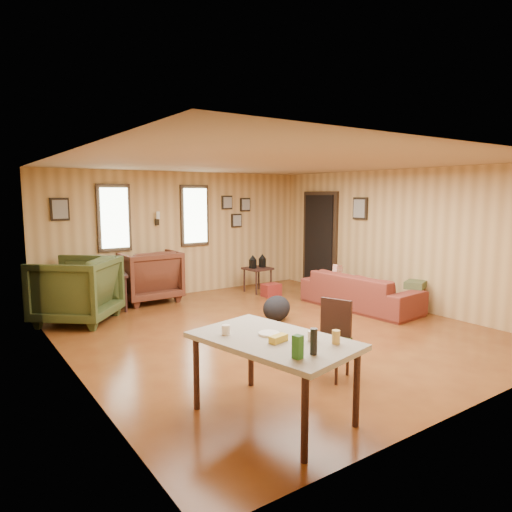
{
  "coord_description": "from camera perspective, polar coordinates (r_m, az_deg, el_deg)",
  "views": [
    {
      "loc": [
        -3.85,
        -5.16,
        1.97
      ],
      "look_at": [
        0.0,
        0.4,
        1.05
      ],
      "focal_mm": 32.0,
      "sensor_mm": 36.0,
      "label": 1
    }
  ],
  "objects": [
    {
      "name": "recliner_green",
      "position": [
        7.54,
        -21.58,
        -3.59
      ],
      "size": [
        1.48,
        1.48,
        1.12
      ],
      "primitive_type": "imported",
      "rotation": [
        0.0,
        0.0,
        -2.28
      ],
      "color": "#353F1C",
      "rests_on": "ground"
    },
    {
      "name": "cooler",
      "position": [
        8.88,
        1.91,
        -4.27
      ],
      "size": [
        0.35,
        0.25,
        0.25
      ],
      "rotation": [
        0.0,
        0.0,
        -0.01
      ],
      "color": "maroon",
      "rests_on": "ground"
    },
    {
      "name": "dining_chair",
      "position": [
        5.09,
        9.48,
        -9.55
      ],
      "size": [
        0.49,
        0.49,
        0.83
      ],
      "rotation": [
        0.0,
        0.0,
        0.38
      ],
      "color": "#353F1C",
      "rests_on": "ground"
    },
    {
      "name": "dining_table",
      "position": [
        4.04,
        2.32,
        -11.12
      ],
      "size": [
        1.14,
        1.58,
        0.94
      ],
      "rotation": [
        0.0,
        0.0,
        0.21
      ],
      "color": "gray",
      "rests_on": "ground"
    },
    {
      "name": "sofa_pillows",
      "position": [
        8.19,
        14.98,
        -2.9
      ],
      "size": [
        0.93,
        1.58,
        0.33
      ],
      "rotation": [
        0.0,
        0.0,
        0.39
      ],
      "color": "#444D2B",
      "rests_on": "sofa"
    },
    {
      "name": "backpack",
      "position": [
        7.17,
        2.59,
        -6.55
      ],
      "size": [
        0.53,
        0.44,
        0.4
      ],
      "rotation": [
        0.0,
        0.0,
        0.21
      ],
      "color": "black",
      "rests_on": "ground"
    },
    {
      "name": "room",
      "position": [
        6.8,
        1.78,
        1.29
      ],
      "size": [
        5.54,
        6.04,
        2.44
      ],
      "color": "brown",
      "rests_on": "ground"
    },
    {
      "name": "recliner_brown",
      "position": [
        8.65,
        -13.39,
        -2.09
      ],
      "size": [
        1.02,
        0.96,
        1.05
      ],
      "primitive_type": "imported",
      "rotation": [
        0.0,
        0.0,
        3.15
      ],
      "color": "#512618",
      "rests_on": "ground"
    },
    {
      "name": "side_table",
      "position": [
        9.19,
        0.2,
        -1.32
      ],
      "size": [
        0.52,
        0.52,
        0.77
      ],
      "rotation": [
        0.0,
        0.0,
        0.08
      ],
      "color": "#331C16",
      "rests_on": "ground"
    },
    {
      "name": "end_table",
      "position": [
        8.12,
        -18.02,
        -3.54
      ],
      "size": [
        0.7,
        0.66,
        0.78
      ],
      "rotation": [
        0.0,
        0.0,
        -0.19
      ],
      "color": "#331C16",
      "rests_on": "ground"
    },
    {
      "name": "sofa",
      "position": [
        8.1,
        12.93,
        -3.56
      ],
      "size": [
        0.78,
        2.14,
        0.82
      ],
      "primitive_type": "imported",
      "rotation": [
        0.0,
        0.0,
        1.65
      ],
      "color": "maroon",
      "rests_on": "ground"
    }
  ]
}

